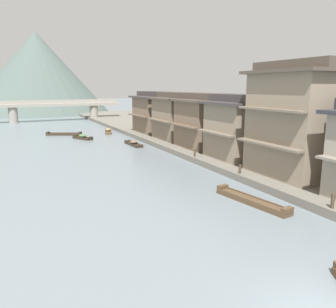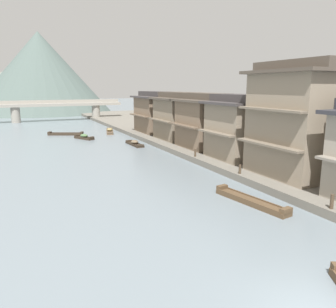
{
  "view_description": "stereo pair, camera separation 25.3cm",
  "coord_description": "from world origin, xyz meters",
  "px_view_note": "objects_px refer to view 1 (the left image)",
  "views": [
    {
      "loc": [
        -8.67,
        -6.29,
        7.4
      ],
      "look_at": [
        2.99,
        17.94,
        1.81
      ],
      "focal_mm": 34.7,
      "sensor_mm": 36.0,
      "label": 1
    },
    {
      "loc": [
        -8.44,
        -6.4,
        7.4
      ],
      "look_at": [
        2.99,
        17.94,
        1.81
      ],
      "focal_mm": 34.7,
      "sensor_mm": 36.0,
      "label": 2
    }
  ],
  "objects_px": {
    "mooring_post_dock_far": "(195,153)",
    "boat_moored_nearest": "(64,134)",
    "mooring_post_dock_near": "(333,201)",
    "boat_moored_second": "(251,201)",
    "boat_moored_third": "(134,143)",
    "house_waterfront_far": "(177,116)",
    "house_waterfront_narrow": "(204,121)",
    "house_waterfront_second": "(295,120)",
    "house_waterfront_end": "(154,112)",
    "house_waterfront_tall": "(236,127)",
    "mooring_post_dock_mid": "(240,169)",
    "stone_bridge": "(55,107)",
    "boat_moored_far": "(108,131)",
    "boat_midriver_drifting": "(83,137)"
  },
  "relations": [
    {
      "from": "mooring_post_dock_far",
      "to": "boat_moored_nearest",
      "type": "bearing_deg",
      "value": 109.99
    },
    {
      "from": "mooring_post_dock_near",
      "to": "boat_moored_second",
      "type": "bearing_deg",
      "value": 124.46
    },
    {
      "from": "boat_moored_third",
      "to": "house_waterfront_far",
      "type": "xyz_separation_m",
      "value": [
        5.87,
        -0.92,
        3.34
      ]
    },
    {
      "from": "house_waterfront_narrow",
      "to": "house_waterfront_second",
      "type": "bearing_deg",
      "value": -90.61
    },
    {
      "from": "house_waterfront_end",
      "to": "mooring_post_dock_far",
      "type": "height_order",
      "value": "house_waterfront_end"
    },
    {
      "from": "house_waterfront_far",
      "to": "mooring_post_dock_near",
      "type": "xyz_separation_m",
      "value": [
        -3.61,
        -26.35,
        -2.58
      ]
    },
    {
      "from": "house_waterfront_second",
      "to": "house_waterfront_narrow",
      "type": "bearing_deg",
      "value": 89.39
    },
    {
      "from": "house_waterfront_tall",
      "to": "mooring_post_dock_mid",
      "type": "relative_size",
      "value": 8.44
    },
    {
      "from": "house_waterfront_far",
      "to": "stone_bridge",
      "type": "relative_size",
      "value": 0.25
    },
    {
      "from": "house_waterfront_tall",
      "to": "boat_moored_third",
      "type": "bearing_deg",
      "value": 111.77
    },
    {
      "from": "boat_moored_second",
      "to": "house_waterfront_end",
      "type": "distance_m",
      "value": 30.98
    },
    {
      "from": "mooring_post_dock_far",
      "to": "boat_moored_second",
      "type": "bearing_deg",
      "value": -102.59
    },
    {
      "from": "boat_moored_far",
      "to": "boat_midriver_drifting",
      "type": "xyz_separation_m",
      "value": [
        -5.11,
        -4.92,
        0.02
      ]
    },
    {
      "from": "house_waterfront_narrow",
      "to": "boat_moored_third",
      "type": "bearing_deg",
      "value": 128.0
    },
    {
      "from": "mooring_post_dock_far",
      "to": "stone_bridge",
      "type": "relative_size",
      "value": 0.03
    },
    {
      "from": "boat_midriver_drifting",
      "to": "mooring_post_dock_near",
      "type": "bearing_deg",
      "value": -78.46
    },
    {
      "from": "house_waterfront_tall",
      "to": "house_waterfront_end",
      "type": "height_order",
      "value": "same"
    },
    {
      "from": "boat_moored_third",
      "to": "house_waterfront_second",
      "type": "xyz_separation_m",
      "value": [
        5.72,
        -20.84,
        4.64
      ]
    },
    {
      "from": "house_waterfront_tall",
      "to": "boat_moored_far",
      "type": "bearing_deg",
      "value": 101.35
    },
    {
      "from": "boat_moored_far",
      "to": "mooring_post_dock_far",
      "type": "bearing_deg",
      "value": -85.17
    },
    {
      "from": "house_waterfront_narrow",
      "to": "boat_moored_far",
      "type": "bearing_deg",
      "value": 105.59
    },
    {
      "from": "house_waterfront_tall",
      "to": "house_waterfront_narrow",
      "type": "distance_m",
      "value": 6.41
    },
    {
      "from": "boat_moored_far",
      "to": "house_waterfront_narrow",
      "type": "relative_size",
      "value": 0.83
    },
    {
      "from": "boat_moored_nearest",
      "to": "house_waterfront_end",
      "type": "height_order",
      "value": "house_waterfront_end"
    },
    {
      "from": "boat_moored_second",
      "to": "house_waterfront_tall",
      "type": "height_order",
      "value": "house_waterfront_tall"
    },
    {
      "from": "stone_bridge",
      "to": "mooring_post_dock_near",
      "type": "bearing_deg",
      "value": -83.28
    },
    {
      "from": "house_waterfront_narrow",
      "to": "stone_bridge",
      "type": "distance_m",
      "value": 44.72
    },
    {
      "from": "boat_midriver_drifting",
      "to": "house_waterfront_tall",
      "type": "relative_size",
      "value": 0.57
    },
    {
      "from": "boat_moored_nearest",
      "to": "boat_midriver_drifting",
      "type": "bearing_deg",
      "value": -70.52
    },
    {
      "from": "house_waterfront_narrow",
      "to": "house_waterfront_end",
      "type": "height_order",
      "value": "same"
    },
    {
      "from": "boat_moored_nearest",
      "to": "mooring_post_dock_mid",
      "type": "height_order",
      "value": "mooring_post_dock_mid"
    },
    {
      "from": "house_waterfront_end",
      "to": "mooring_post_dock_mid",
      "type": "relative_size",
      "value": 10.26
    },
    {
      "from": "boat_midriver_drifting",
      "to": "house_waterfront_end",
      "type": "height_order",
      "value": "house_waterfront_end"
    },
    {
      "from": "boat_moored_third",
      "to": "boat_midriver_drifting",
      "type": "height_order",
      "value": "boat_midriver_drifting"
    },
    {
      "from": "boat_moored_nearest",
      "to": "stone_bridge",
      "type": "height_order",
      "value": "stone_bridge"
    },
    {
      "from": "mooring_post_dock_mid",
      "to": "house_waterfront_second",
      "type": "bearing_deg",
      "value": -29.83
    },
    {
      "from": "boat_moored_nearest",
      "to": "boat_moored_third",
      "type": "height_order",
      "value": "boat_moored_third"
    },
    {
      "from": "house_waterfront_tall",
      "to": "mooring_post_dock_mid",
      "type": "height_order",
      "value": "house_waterfront_tall"
    },
    {
      "from": "boat_moored_second",
      "to": "house_waterfront_narrow",
      "type": "height_order",
      "value": "house_waterfront_narrow"
    },
    {
      "from": "house_waterfront_end",
      "to": "stone_bridge",
      "type": "relative_size",
      "value": 0.27
    },
    {
      "from": "boat_moored_third",
      "to": "boat_midriver_drifting",
      "type": "bearing_deg",
      "value": 121.96
    },
    {
      "from": "boat_moored_nearest",
      "to": "house_waterfront_tall",
      "type": "distance_m",
      "value": 29.86
    },
    {
      "from": "house_waterfront_second",
      "to": "mooring_post_dock_mid",
      "type": "bearing_deg",
      "value": 150.17
    },
    {
      "from": "boat_moored_nearest",
      "to": "house_waterfront_narrow",
      "type": "distance_m",
      "value": 24.38
    },
    {
      "from": "stone_bridge",
      "to": "boat_moored_third",
      "type": "bearing_deg",
      "value": -81.79
    },
    {
      "from": "boat_moored_third",
      "to": "house_waterfront_second",
      "type": "distance_m",
      "value": 22.11
    },
    {
      "from": "boat_midriver_drifting",
      "to": "house_waterfront_narrow",
      "type": "relative_size",
      "value": 0.53
    },
    {
      "from": "boat_moored_second",
      "to": "house_waterfront_narrow",
      "type": "xyz_separation_m",
      "value": [
        6.22,
        15.95,
        3.4
      ]
    },
    {
      "from": "house_waterfront_second",
      "to": "mooring_post_dock_far",
      "type": "xyz_separation_m",
      "value": [
        -3.45,
        9.14,
        -3.92
      ]
    },
    {
      "from": "house_waterfront_second",
      "to": "house_waterfront_end",
      "type": "distance_m",
      "value": 27.58
    }
  ]
}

